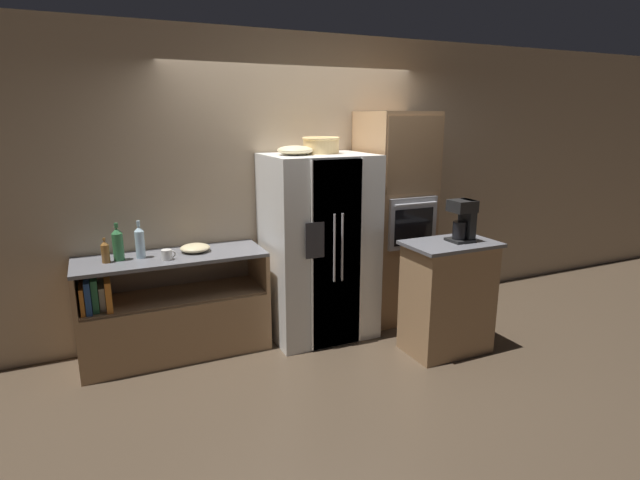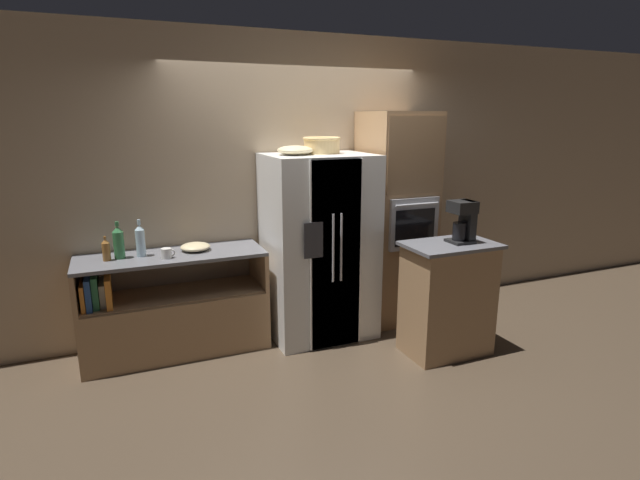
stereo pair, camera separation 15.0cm
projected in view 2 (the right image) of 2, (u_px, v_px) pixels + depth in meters
name	position (u px, v px, depth m)	size (l,w,h in m)	color
ground_plane	(315.00, 333.00, 4.83)	(20.00, 20.00, 0.00)	#4C3D2D
wall_back	(297.00, 183.00, 4.89)	(12.00, 0.06, 2.80)	tan
counter_left	(174.00, 317.00, 4.39)	(1.56, 0.57, 0.90)	#A87F56
refrigerator	(319.00, 246.00, 4.67)	(0.95, 0.81, 1.71)	white
wall_oven	(396.00, 218.00, 5.00)	(0.64, 0.71, 2.09)	#A87F56
island_counter	(447.00, 298.00, 4.34)	(0.78, 0.50, 1.00)	#A87F56
wicker_basket	(322.00, 145.00, 4.53)	(0.34, 0.34, 0.15)	tan
fruit_bowl	(295.00, 150.00, 4.36)	(0.31, 0.31, 0.08)	beige
bottle_tall	(106.00, 250.00, 4.05)	(0.06, 0.06, 0.20)	brown
bottle_short	(119.00, 242.00, 4.10)	(0.09, 0.09, 0.31)	#33723F
bottle_wide	(140.00, 240.00, 4.17)	(0.08, 0.08, 0.31)	silver
mug	(167.00, 253.00, 4.13)	(0.12, 0.08, 0.09)	silver
mixing_bowl	(195.00, 247.00, 4.37)	(0.26, 0.26, 0.07)	beige
coffee_maker	(464.00, 220.00, 4.20)	(0.20, 0.19, 0.36)	black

